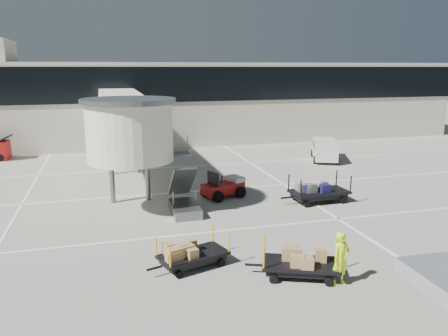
{
  "coord_description": "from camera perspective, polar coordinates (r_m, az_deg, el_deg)",
  "views": [
    {
      "loc": [
        -5.27,
        -16.75,
        7.57
      ],
      "look_at": [
        1.15,
        6.42,
        2.0
      ],
      "focal_mm": 35.0,
      "sensor_mm": 36.0,
      "label": 1
    }
  ],
  "objects": [
    {
      "name": "suitcase_cart",
      "position": [
        25.6,
        12.12,
        -3.1
      ],
      "size": [
        4.08,
        1.78,
        1.59
      ],
      "rotation": [
        0.0,
        0.0,
        0.04
      ],
      "color": "black",
      "rests_on": "ground"
    },
    {
      "name": "terminal",
      "position": [
        47.08,
        -9.56,
        8.65
      ],
      "size": [
        64.0,
        12.11,
        15.2
      ],
      "color": "beige",
      "rests_on": "ground"
    },
    {
      "name": "lane_markings",
      "position": [
        27.55,
        -5.28,
        -2.94
      ],
      "size": [
        40.0,
        30.0,
        0.02
      ],
      "color": "white",
      "rests_on": "ground"
    },
    {
      "name": "ground_worker",
      "position": [
        16.24,
        15.03,
        -11.36
      ],
      "size": [
        0.81,
        0.64,
        1.97
      ],
      "primitive_type": "imported",
      "rotation": [
        0.0,
        0.0,
        0.26
      ],
      "color": "#C0F319",
      "rests_on": "ground"
    },
    {
      "name": "baggage_tug",
      "position": [
        25.97,
        -0.01,
        -2.55
      ],
      "size": [
        2.73,
        2.26,
        1.62
      ],
      "rotation": [
        0.0,
        0.0,
        0.35
      ],
      "color": "maroon",
      "rests_on": "ground"
    },
    {
      "name": "ground",
      "position": [
        19.13,
        1.84,
        -10.28
      ],
      "size": [
        140.0,
        140.0,
        0.0
      ],
      "primitive_type": "plane",
      "color": "#A7A396",
      "rests_on": "ground"
    },
    {
      "name": "minivan",
      "position": [
        37.24,
        12.98,
        2.53
      ],
      "size": [
        3.29,
        4.67,
        1.64
      ],
      "rotation": [
        0.0,
        0.0,
        -0.4
      ],
      "color": "silver",
      "rests_on": "ground"
    },
    {
      "name": "jet_bridge",
      "position": [
        29.23,
        -12.92,
        6.26
      ],
      "size": [
        5.7,
        20.4,
        6.03
      ],
      "color": "silver",
      "rests_on": "ground"
    },
    {
      "name": "box_cart_far",
      "position": [
        17.27,
        -3.92,
        -11.18
      ],
      "size": [
        3.32,
        2.07,
        1.28
      ],
      "rotation": [
        0.0,
        0.0,
        0.31
      ],
      "color": "black",
      "rests_on": "ground"
    },
    {
      "name": "box_cart_near",
      "position": [
        16.73,
        9.45,
        -12.05
      ],
      "size": [
        3.47,
        2.34,
        1.35
      ],
      "rotation": [
        0.0,
        0.0,
        -0.38
      ],
      "color": "black",
      "rests_on": "ground"
    }
  ]
}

